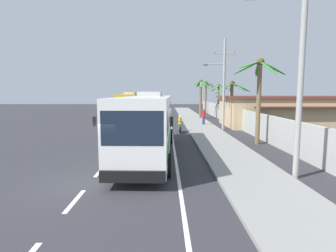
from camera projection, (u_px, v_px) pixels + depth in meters
name	position (u px, v px, depth m)	size (l,w,h in m)	color
ground_plane	(90.00, 183.00, 11.16)	(160.00, 160.00, 0.00)	#303035
sidewalk_kerb	(214.00, 139.00, 21.13)	(3.20, 90.00, 0.14)	gray
lane_markings	(156.00, 132.00, 25.82)	(3.76, 71.00, 0.01)	white
boundary_wall	(248.00, 122.00, 25.02)	(0.24, 60.00, 2.00)	#B2B2AD
coach_bus_foreground	(149.00, 122.00, 16.05)	(3.18, 12.57, 3.70)	white
coach_bus_far_lane	(132.00, 104.00, 40.33)	(3.32, 11.94, 3.73)	gold
motorcycle_beside_bus	(180.00, 126.00, 25.19)	(0.56, 1.96, 1.59)	black
pedestrian_near_kerb	(204.00, 116.00, 30.50)	(0.36, 0.36, 1.72)	navy
utility_pole_nearest	(301.00, 47.00, 11.09)	(3.30, 0.24, 10.41)	#9E9E99
utility_pole_mid	(223.00, 82.00, 26.60)	(3.21, 0.24, 8.76)	#9E9E99
palm_nearest	(218.00, 92.00, 39.88)	(3.09, 2.75, 4.94)	brown
palm_second	(259.00, 84.00, 19.09)	(3.63, 3.58, 6.04)	brown
palm_third	(201.00, 91.00, 37.98)	(3.39, 3.23, 5.47)	brown
palm_fourth	(206.00, 91.00, 47.85)	(3.41, 3.06, 5.75)	brown
palm_farthest	(232.00, 94.00, 28.29)	(3.86, 3.88, 4.85)	brown
roadside_building	(285.00, 111.00, 30.09)	(13.72, 8.26, 3.31)	tan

